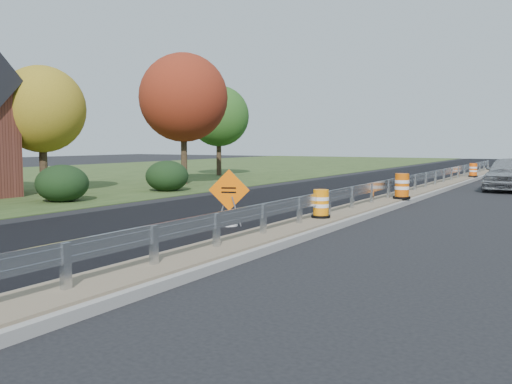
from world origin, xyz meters
The scene contains 15 objects.
ground centered at (0.00, 0.00, 0.00)m, with size 140.00×140.00×0.00m, color black.
grass_verge_near centered at (-24.00, 10.00, 0.01)m, with size 30.00×120.00×0.03m, color #30441D.
milled_overlay centered at (-4.40, 10.00, 0.01)m, with size 7.20×120.00×0.01m, color black.
median centered at (0.00, 8.00, 0.11)m, with size 1.60×55.00×0.23m.
guardrail centered at (0.00, 9.00, 0.73)m, with size 0.10×46.15×0.72m.
hedge_mid centered at (-11.50, 0.00, 0.76)m, with size 2.09×2.09×1.52m, color black.
hedge_north centered at (-11.00, 6.00, 0.76)m, with size 2.09×2.09×1.52m, color black.
tree_near_yellow centered at (-15.00, 2.00, 3.89)m, with size 3.96×3.96×5.88m.
tree_near_red centered at (-13.00, 10.00, 4.86)m, with size 4.95×4.95×7.35m.
tree_near_back centered at (-16.00, 18.00, 4.21)m, with size 4.29×4.29×6.37m.
caution_sign centered at (-2.16, -2.15, 0.42)m, with size 1.11×0.49×1.64m.
barrel_median_near centered at (0.05, -0.70, 0.62)m, with size 0.55×0.55×0.81m.
barrel_median_mid centered at (0.54, 5.94, 0.70)m, with size 0.66×0.66×0.97m.
barrel_median_far centered at (0.55, 21.81, 0.64)m, with size 0.58×0.58×0.85m.
car_silver centered at (3.36, 14.94, 0.85)m, with size 2.01×4.99×1.70m, color #ADAEB1.
Camera 1 is at (6.62, -15.79, 2.42)m, focal length 40.00 mm.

